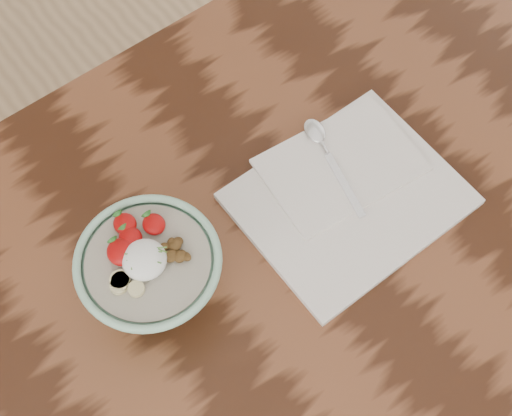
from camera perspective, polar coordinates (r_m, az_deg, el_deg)
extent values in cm
cube|color=#34190D|center=(97.95, 5.41, -3.81)|extent=(160.00, 90.00, 4.00)
cylinder|color=#4C2D19|center=(174.82, 14.90, 13.75)|extent=(7.00, 7.00, 71.00)
cylinder|color=#93C6A9|center=(93.88, -7.92, -6.38)|extent=(7.82, 7.82, 1.12)
torus|color=#93C6A9|center=(85.50, -8.68, -4.20)|extent=(17.78, 17.78, 1.02)
cylinder|color=#A8A08B|center=(86.00, -8.63, -4.35)|extent=(15.08, 15.08, 0.93)
ellipsoid|color=white|center=(84.58, -8.92, -4.12)|extent=(5.32, 5.32, 2.92)
ellipsoid|color=#9F0707|center=(86.66, -8.17, -1.30)|extent=(2.72, 2.99, 1.50)
cone|color=#286623|center=(86.93, -8.64, -0.63)|extent=(1.40, 1.03, 1.52)
ellipsoid|color=#9F0707|center=(87.24, -10.44, -1.26)|extent=(2.76, 3.03, 1.52)
cone|color=#286623|center=(87.54, -10.91, -0.59)|extent=(1.40, 1.03, 1.52)
ellipsoid|color=#9F0707|center=(86.31, -10.01, -2.36)|extent=(2.77, 3.05, 1.53)
cone|color=#286623|center=(86.59, -10.48, -1.68)|extent=(1.40, 1.03, 1.52)
ellipsoid|color=#9F0707|center=(85.56, -10.74, -3.49)|extent=(3.35, 3.69, 1.84)
cone|color=#286623|center=(85.94, -11.30, -2.67)|extent=(1.40, 1.03, 1.52)
cylinder|color=#D0C389|center=(84.04, -9.55, -6.40)|extent=(1.97, 1.97, 0.70)
cylinder|color=#D0C389|center=(84.78, -10.85, -5.67)|extent=(2.40, 2.40, 0.70)
cylinder|color=#D0C389|center=(84.73, -10.78, -5.73)|extent=(2.15, 2.15, 0.70)
cylinder|color=#D0C389|center=(84.52, -10.94, -6.16)|extent=(2.02, 2.02, 0.70)
ellipsoid|color=brown|center=(85.60, -6.29, -2.70)|extent=(1.47, 1.29, 0.95)
ellipsoid|color=brown|center=(85.69, -6.78, -2.75)|extent=(1.63, 1.63, 0.72)
ellipsoid|color=brown|center=(84.73, -5.62, -3.88)|extent=(1.31, 1.56, 0.81)
ellipsoid|color=brown|center=(84.80, -6.84, -3.85)|extent=(1.95, 1.83, 0.98)
ellipsoid|color=brown|center=(85.41, -7.64, -3.36)|extent=(1.98, 1.99, 1.05)
ellipsoid|color=brown|center=(85.57, -7.29, -3.08)|extent=(1.54, 1.60, 0.76)
ellipsoid|color=brown|center=(84.66, -6.07, -3.86)|extent=(2.21, 2.08, 0.94)
ellipsoid|color=brown|center=(85.38, -6.50, -2.98)|extent=(2.23, 2.23, 0.85)
cylinder|color=#548437|center=(83.85, -8.60, -3.48)|extent=(1.10, 1.27, 0.23)
cylinder|color=#548437|center=(83.78, -8.51, -3.55)|extent=(1.52, 1.01, 0.24)
cylinder|color=#548437|center=(83.81, -9.03, -3.68)|extent=(0.35, 1.35, 0.23)
cylinder|color=#548437|center=(83.23, -8.04, -4.26)|extent=(0.97, 1.26, 0.23)
cylinder|color=#548437|center=(83.72, -8.02, -3.49)|extent=(1.25, 1.07, 0.23)
cylinder|color=#548437|center=(83.47, -9.23, -4.29)|extent=(1.07, 0.87, 0.22)
cylinder|color=#548437|center=(84.08, -10.13, -3.67)|extent=(0.91, 0.92, 0.22)
cylinder|color=#548437|center=(83.29, -8.90, -4.46)|extent=(1.18, 1.09, 0.23)
cylinder|color=#548437|center=(83.85, -7.58, -3.16)|extent=(1.14, 0.85, 0.22)
cylinder|color=#548437|center=(83.67, -7.49, -3.41)|extent=(0.72, 1.06, 0.22)
cylinder|color=#548437|center=(84.17, -9.36, -3.25)|extent=(1.37, 0.78, 0.23)
cylinder|color=#548437|center=(83.57, -9.81, -4.35)|extent=(0.95, 1.55, 0.24)
cylinder|color=#548437|center=(83.58, -9.91, -4.37)|extent=(1.07, 1.47, 0.24)
cube|color=white|center=(99.26, 7.45, 0.74)|extent=(29.18, 23.59, 1.12)
cube|color=white|center=(100.75, 6.80, 3.45)|extent=(22.72, 16.76, 0.67)
cube|color=silver|center=(98.63, 7.10, 1.85)|extent=(3.61, 10.69, 0.33)
cylinder|color=silver|center=(101.34, 5.38, 4.97)|extent=(1.32, 2.88, 0.65)
ellipsoid|color=silver|center=(102.48, 4.73, 6.18)|extent=(3.82, 4.86, 0.89)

